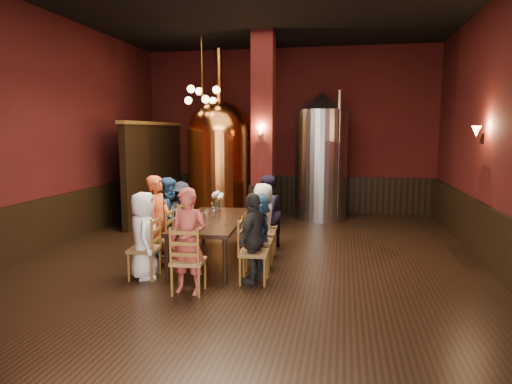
% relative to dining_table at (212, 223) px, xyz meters
% --- Properties ---
extents(room, '(10.00, 10.02, 4.50)m').
position_rel_dining_table_xyz_m(room, '(0.64, 0.32, 1.56)').
color(room, black).
rests_on(room, ground).
extents(wainscot_right, '(0.08, 9.90, 1.00)m').
position_rel_dining_table_xyz_m(wainscot_right, '(4.60, 0.32, -0.19)').
color(wainscot_right, black).
rests_on(wainscot_right, ground).
extents(wainscot_back, '(7.90, 0.08, 1.00)m').
position_rel_dining_table_xyz_m(wainscot_back, '(0.64, 5.28, -0.19)').
color(wainscot_back, black).
rests_on(wainscot_back, ground).
extents(wainscot_left, '(0.08, 9.90, 1.00)m').
position_rel_dining_table_xyz_m(wainscot_left, '(-3.32, 0.32, -0.19)').
color(wainscot_left, black).
rests_on(wainscot_left, ground).
extents(column, '(0.58, 0.58, 4.50)m').
position_rel_dining_table_xyz_m(column, '(0.34, 3.12, 1.56)').
color(column, '#47130F').
rests_on(column, ground).
extents(partition, '(0.22, 3.50, 2.40)m').
position_rel_dining_table_xyz_m(partition, '(-2.56, 3.52, 0.51)').
color(partition, black).
rests_on(partition, ground).
extents(pendant_cluster, '(0.90, 0.90, 1.70)m').
position_rel_dining_table_xyz_m(pendant_cluster, '(-1.16, 3.22, 2.41)').
color(pendant_cluster, '#A57226').
rests_on(pendant_cluster, room).
extents(sconce_wall, '(0.20, 0.20, 0.36)m').
position_rel_dining_table_xyz_m(sconce_wall, '(4.54, 1.12, 1.51)').
color(sconce_wall, black).
rests_on(sconce_wall, room).
extents(sconce_column, '(0.20, 0.20, 0.36)m').
position_rel_dining_table_xyz_m(sconce_column, '(0.34, 2.82, 1.51)').
color(sconce_column, black).
rests_on(sconce_column, column).
extents(dining_table, '(1.16, 2.46, 0.75)m').
position_rel_dining_table_xyz_m(dining_table, '(0.00, 0.00, 0.00)').
color(dining_table, black).
rests_on(dining_table, ground).
extents(chair_0, '(0.49, 0.49, 0.92)m').
position_rel_dining_table_xyz_m(chair_0, '(-0.78, -1.06, -0.23)').
color(chair_0, brown).
rests_on(chair_0, ground).
extents(person_0, '(0.66, 0.77, 1.34)m').
position_rel_dining_table_xyz_m(person_0, '(-0.78, -1.06, -0.02)').
color(person_0, white).
rests_on(person_0, ground).
extents(chair_1, '(0.49, 0.49, 0.92)m').
position_rel_dining_table_xyz_m(chair_1, '(-0.83, -0.39, -0.23)').
color(chair_1, brown).
rests_on(chair_1, ground).
extents(person_1, '(0.41, 0.59, 1.52)m').
position_rel_dining_table_xyz_m(person_1, '(-0.83, -0.39, 0.07)').
color(person_1, '#D14E23').
rests_on(person_1, ground).
extents(chair_2, '(0.49, 0.49, 0.92)m').
position_rel_dining_table_xyz_m(chair_2, '(-0.87, 0.27, -0.23)').
color(chair_2, brown).
rests_on(chair_2, ground).
extents(person_2, '(0.47, 0.75, 1.42)m').
position_rel_dining_table_xyz_m(person_2, '(-0.87, 0.27, 0.02)').
color(person_2, navy).
rests_on(person_2, ground).
extents(chair_3, '(0.49, 0.49, 0.92)m').
position_rel_dining_table_xyz_m(chair_3, '(-0.92, 0.94, -0.23)').
color(chair_3, brown).
rests_on(chair_3, ground).
extents(person_3, '(0.60, 0.89, 1.27)m').
position_rel_dining_table_xyz_m(person_3, '(-0.92, 0.94, -0.05)').
color(person_3, black).
rests_on(person_3, ground).
extents(chair_4, '(0.49, 0.49, 0.92)m').
position_rel_dining_table_xyz_m(chair_4, '(0.92, -0.94, -0.23)').
color(chair_4, brown).
rests_on(chair_4, ground).
extents(person_4, '(0.55, 0.86, 1.36)m').
position_rel_dining_table_xyz_m(person_4, '(0.92, -0.94, -0.01)').
color(person_4, black).
rests_on(person_4, ground).
extents(chair_5, '(0.49, 0.49, 0.92)m').
position_rel_dining_table_xyz_m(chair_5, '(0.87, -0.27, -0.23)').
color(chair_5, brown).
rests_on(chair_5, ground).
extents(person_5, '(0.71, 1.23, 1.26)m').
position_rel_dining_table_xyz_m(person_5, '(0.87, -0.27, -0.06)').
color(person_5, '#2F5D8E').
rests_on(person_5, ground).
extents(chair_6, '(0.49, 0.49, 0.92)m').
position_rel_dining_table_xyz_m(chair_6, '(0.83, 0.39, -0.23)').
color(chair_6, brown).
rests_on(chair_6, ground).
extents(person_6, '(0.58, 0.75, 1.34)m').
position_rel_dining_table_xyz_m(person_6, '(0.83, 0.39, -0.02)').
color(person_6, beige).
rests_on(person_6, ground).
extents(chair_7, '(0.49, 0.49, 0.92)m').
position_rel_dining_table_xyz_m(chair_7, '(0.78, 1.06, -0.23)').
color(chair_7, brown).
rests_on(chair_7, ground).
extents(person_7, '(0.49, 0.75, 1.42)m').
position_rel_dining_table_xyz_m(person_7, '(0.78, 1.06, 0.02)').
color(person_7, black).
rests_on(person_7, ground).
extents(chair_8, '(0.49, 0.49, 0.92)m').
position_rel_dining_table_xyz_m(chair_8, '(0.11, -1.55, -0.23)').
color(chair_8, brown).
rests_on(chair_8, ground).
extents(person_8, '(0.58, 0.42, 1.48)m').
position_rel_dining_table_xyz_m(person_8, '(0.11, -1.55, 0.05)').
color(person_8, '#B1423B').
rests_on(person_8, ground).
extents(copper_kettle, '(2.13, 2.13, 4.26)m').
position_rel_dining_table_xyz_m(copper_kettle, '(-0.87, 3.71, 0.86)').
color(copper_kettle, black).
rests_on(copper_kettle, ground).
extents(steel_vessel, '(1.66, 1.66, 3.22)m').
position_rel_dining_table_xyz_m(steel_vessel, '(1.63, 4.34, 0.92)').
color(steel_vessel, '#B2B2B7').
rests_on(steel_vessel, ground).
extents(rose_vase, '(0.23, 0.23, 0.39)m').
position_rel_dining_table_xyz_m(rose_vase, '(-0.11, 0.76, 0.32)').
color(rose_vase, white).
rests_on(rose_vase, dining_table).
extents(wine_glass_0, '(0.07, 0.07, 0.17)m').
position_rel_dining_table_xyz_m(wine_glass_0, '(0.37, -0.46, 0.15)').
color(wine_glass_0, white).
rests_on(wine_glass_0, dining_table).
extents(wine_glass_1, '(0.07, 0.07, 0.17)m').
position_rel_dining_table_xyz_m(wine_glass_1, '(-0.08, -0.10, 0.15)').
color(wine_glass_1, white).
rests_on(wine_glass_1, dining_table).
extents(wine_glass_2, '(0.07, 0.07, 0.17)m').
position_rel_dining_table_xyz_m(wine_glass_2, '(-0.04, 0.26, 0.15)').
color(wine_glass_2, white).
rests_on(wine_glass_2, dining_table).
extents(wine_glass_3, '(0.07, 0.07, 0.17)m').
position_rel_dining_table_xyz_m(wine_glass_3, '(-0.07, -0.31, 0.15)').
color(wine_glass_3, white).
rests_on(wine_glass_3, dining_table).
extents(wine_glass_4, '(0.07, 0.07, 0.17)m').
position_rel_dining_table_xyz_m(wine_glass_4, '(0.06, -0.46, 0.15)').
color(wine_glass_4, white).
rests_on(wine_glass_4, dining_table).
extents(wine_glass_5, '(0.07, 0.07, 0.17)m').
position_rel_dining_table_xyz_m(wine_glass_5, '(-0.09, 0.03, 0.15)').
color(wine_glass_5, white).
rests_on(wine_glass_5, dining_table).
extents(wine_glass_6, '(0.07, 0.07, 0.17)m').
position_rel_dining_table_xyz_m(wine_glass_6, '(-0.03, 0.19, 0.15)').
color(wine_glass_6, white).
rests_on(wine_glass_6, dining_table).
extents(wine_glass_7, '(0.07, 0.07, 0.17)m').
position_rel_dining_table_xyz_m(wine_glass_7, '(-0.22, 0.76, 0.15)').
color(wine_glass_7, white).
rests_on(wine_glass_7, dining_table).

